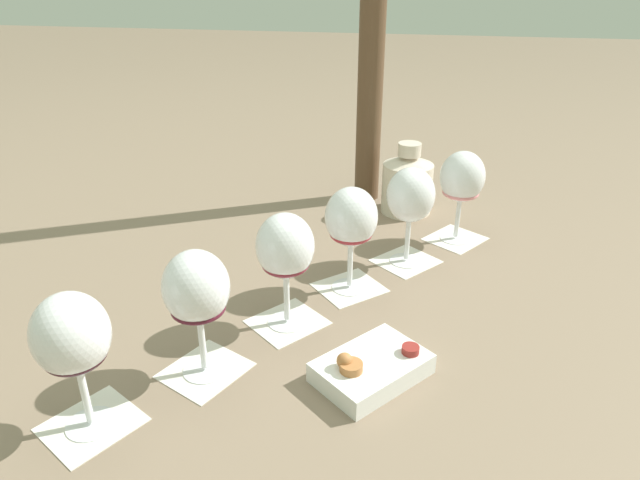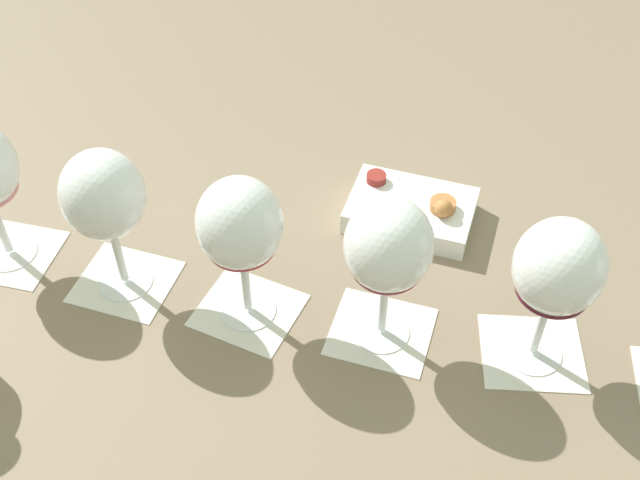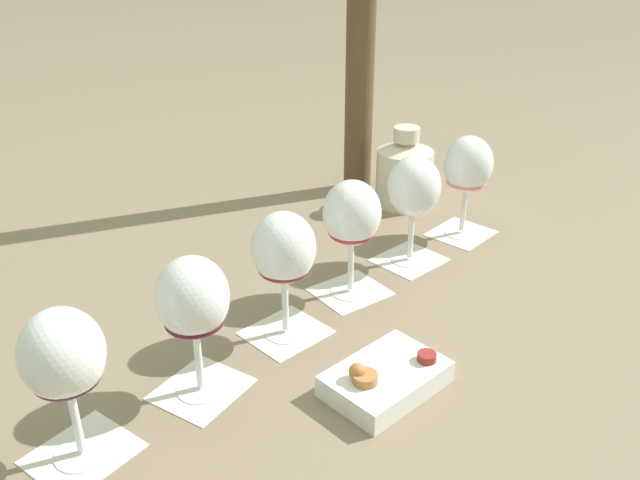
{
  "view_description": "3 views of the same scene",
  "coord_description": "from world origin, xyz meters",
  "views": [
    {
      "loc": [
        -0.16,
        0.79,
        0.52
      ],
      "look_at": [
        0.0,
        0.0,
        0.12
      ],
      "focal_mm": 32.0,
      "sensor_mm": 36.0,
      "label": 1
    },
    {
      "loc": [
        0.52,
        -0.2,
        0.7
      ],
      "look_at": [
        0.0,
        0.0,
        0.12
      ],
      "focal_mm": 45.0,
      "sensor_mm": 36.0,
      "label": 2
    },
    {
      "loc": [
        -0.11,
        0.85,
        0.55
      ],
      "look_at": [
        0.0,
        0.0,
        0.12
      ],
      "focal_mm": 38.0,
      "sensor_mm": 36.0,
      "label": 3
    }
  ],
  "objects": [
    {
      "name": "ground_plane",
      "position": [
        0.0,
        0.0,
        0.0
      ],
      "size": [
        8.0,
        8.0,
        0.0
      ],
      "primitive_type": "plane",
      "color": "#7F6B56"
    },
    {
      "name": "tasting_card_2",
      "position": [
        -0.04,
        -0.07,
        0.0
      ],
      "size": [
        0.15,
        0.15,
        0.0
      ],
      "color": "silver",
      "rests_on": "ground_plane"
    },
    {
      "name": "tasting_card_4",
      "position": [
        0.13,
        0.2,
        0.0
      ],
      "size": [
        0.13,
        0.14,
        0.0
      ],
      "color": "silver",
      "rests_on": "ground_plane"
    },
    {
      "name": "tasting_card_1",
      "position": [
        -0.13,
        -0.19,
        0.0
      ],
      "size": [
        0.14,
        0.15,
        0.0
      ],
      "color": "silver",
      "rests_on": "ground_plane"
    },
    {
      "name": "wine_glass_1",
      "position": [
        -0.13,
        -0.19,
        0.13
      ],
      "size": [
        0.09,
        0.09,
        0.19
      ],
      "color": "white",
      "rests_on": "tasting_card_1"
    },
    {
      "name": "tasting_card_3",
      "position": [
        0.04,
        0.06,
        0.0
      ],
      "size": [
        0.14,
        0.15,
        0.0
      ],
      "color": "silver",
      "rests_on": "ground_plane"
    },
    {
      "name": "snack_dish",
      "position": [
        -0.1,
        0.16,
        0.02
      ],
      "size": [
        0.17,
        0.18,
        0.05
      ],
      "color": "white",
      "rests_on": "ground_plane"
    },
    {
      "name": "wine_glass_5",
      "position": [
        0.23,
        0.32,
        0.13
      ],
      "size": [
        0.09,
        0.09,
        0.19
      ],
      "color": "white",
      "rests_on": "tasting_card_5"
    },
    {
      "name": "wine_glass_4",
      "position": [
        0.13,
        0.2,
        0.13
      ],
      "size": [
        0.09,
        0.09,
        0.19
      ],
      "color": "white",
      "rests_on": "tasting_card_4"
    },
    {
      "name": "wine_glass_3",
      "position": [
        0.04,
        0.06,
        0.13
      ],
      "size": [
        0.09,
        0.09,
        0.19
      ],
      "color": "white",
      "rests_on": "tasting_card_3"
    },
    {
      "name": "tasting_card_5",
      "position": [
        0.23,
        0.32,
        0.0
      ],
      "size": [
        0.14,
        0.14,
        0.0
      ],
      "color": "silver",
      "rests_on": "ground_plane"
    },
    {
      "name": "wine_glass_0",
      "position": [
        -0.22,
        -0.31,
        0.13
      ],
      "size": [
        0.09,
        0.09,
        0.19
      ],
      "color": "white",
      "rests_on": "tasting_card_0"
    },
    {
      "name": "wine_glass_2",
      "position": [
        -0.04,
        -0.07,
        0.13
      ],
      "size": [
        0.09,
        0.09,
        0.19
      ],
      "color": "white",
      "rests_on": "tasting_card_2"
    },
    {
      "name": "ceramic_vase",
      "position": [
        -0.11,
        -0.44,
        0.07
      ],
      "size": [
        0.11,
        0.11,
        0.16
      ],
      "color": "beige",
      "rests_on": "ground_plane"
    },
    {
      "name": "tasting_card_0",
      "position": [
        -0.22,
        -0.31,
        0.0
      ],
      "size": [
        0.14,
        0.14,
        0.0
      ],
      "color": "silver",
      "rests_on": "ground_plane"
    }
  ]
}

